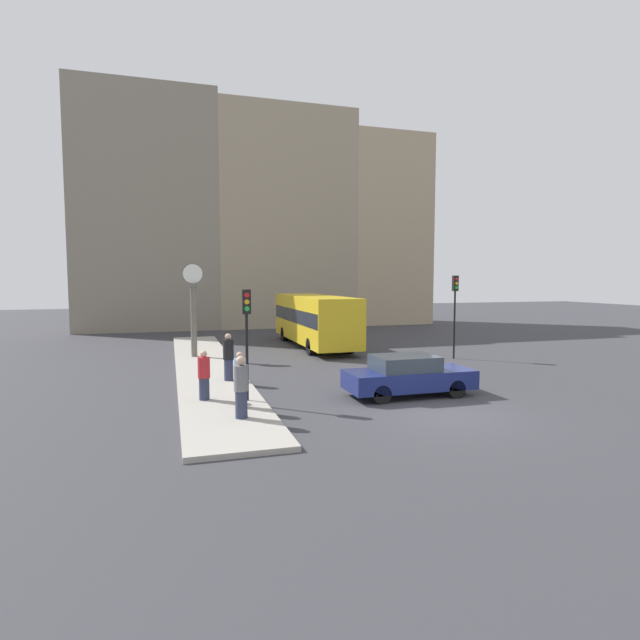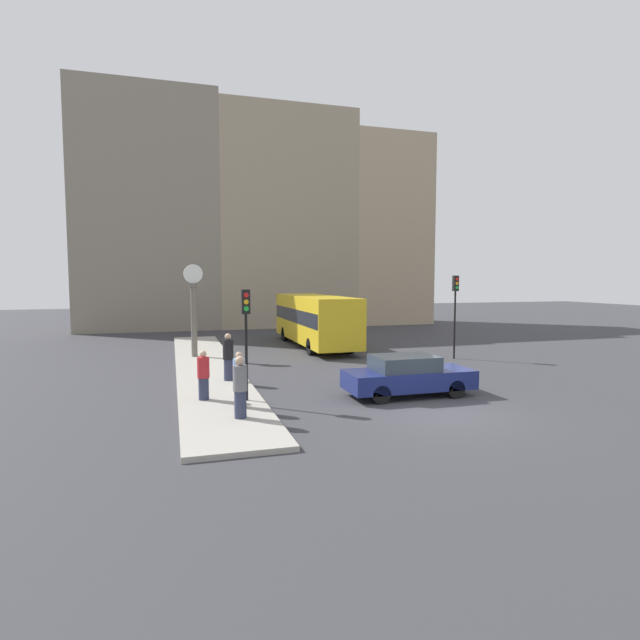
{
  "view_description": "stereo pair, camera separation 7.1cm",
  "coord_description": "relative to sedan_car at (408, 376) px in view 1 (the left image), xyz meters",
  "views": [
    {
      "loc": [
        -7.6,
        -12.72,
        3.94
      ],
      "look_at": [
        -1.3,
        8.16,
        2.14
      ],
      "focal_mm": 28.0,
      "sensor_mm": 36.0,
      "label": 1
    },
    {
      "loc": [
        -7.53,
        -12.74,
        3.94
      ],
      "look_at": [
        -1.3,
        8.16,
        2.14
      ],
      "focal_mm": 28.0,
      "sensor_mm": 36.0,
      "label": 2
    }
  ],
  "objects": [
    {
      "name": "ground_plane",
      "position": [
        -0.04,
        -2.3,
        -0.69
      ],
      "size": [
        120.0,
        120.0,
        0.0
      ],
      "primitive_type": "plane",
      "color": "#38383D"
    },
    {
      "name": "sidewalk_corner",
      "position": [
        -6.15,
        7.14,
        -0.62
      ],
      "size": [
        2.62,
        22.89,
        0.14
      ],
      "primitive_type": "cube",
      "color": "#A39E93",
      "rests_on": "ground_plane"
    },
    {
      "name": "building_row",
      "position": [
        -0.34,
        26.29,
        8.11
      ],
      "size": [
        28.91,
        5.0,
        18.24
      ],
      "color": "gray",
      "rests_on": "ground_plane"
    },
    {
      "name": "sedan_car",
      "position": [
        0.0,
        0.0,
        0.0
      ],
      "size": [
        4.32,
        1.71,
        1.38
      ],
      "color": "navy",
      "rests_on": "ground_plane"
    },
    {
      "name": "bus_distant",
      "position": [
        0.4,
        12.76,
        1.0
      ],
      "size": [
        2.49,
        9.99,
        2.97
      ],
      "color": "gold",
      "rests_on": "ground_plane"
    },
    {
      "name": "traffic_light_near",
      "position": [
        -5.37,
        0.36,
        1.95
      ],
      "size": [
        0.26,
        0.24,
        3.48
      ],
      "color": "black",
      "rests_on": "sidewalk_corner"
    },
    {
      "name": "traffic_light_far",
      "position": [
        5.8,
        6.5,
        2.23
      ],
      "size": [
        0.26,
        0.24,
        4.11
      ],
      "color": "black",
      "rests_on": "ground_plane"
    },
    {
      "name": "street_clock",
      "position": [
        -6.54,
        10.01,
        1.79
      ],
      "size": [
        1.0,
        0.37,
        4.56
      ],
      "color": "#666056",
      "rests_on": "sidewalk_corner"
    },
    {
      "name": "pedestrian_grey_jacket",
      "position": [
        -5.83,
        -1.58,
        0.3
      ],
      "size": [
        0.39,
        0.39,
        1.71
      ],
      "color": "#2D334C",
      "rests_on": "sidewalk_corner"
    },
    {
      "name": "pedestrian_black_jacket",
      "position": [
        -5.58,
        3.66,
        0.33
      ],
      "size": [
        0.4,
        0.4,
        1.77
      ],
      "color": "#2D334C",
      "rests_on": "sidewalk_corner"
    },
    {
      "name": "pedestrian_red_top",
      "position": [
        -6.66,
        0.84,
        0.22
      ],
      "size": [
        0.38,
        0.38,
        1.56
      ],
      "color": "#2D334C",
      "rests_on": "sidewalk_corner"
    },
    {
      "name": "pedestrian_blue_stripe",
      "position": [
        -5.7,
        -0.39,
        0.27
      ],
      "size": [
        0.36,
        0.36,
        1.65
      ],
      "color": "#2D334C",
      "rests_on": "sidewalk_corner"
    }
  ]
}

